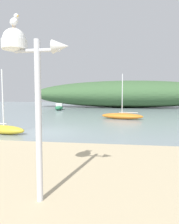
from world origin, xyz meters
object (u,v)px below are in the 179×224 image
seagull_on_radar (14,21)px  sailboat_outer_mooring (122,116)px  mast_structure (25,62)px  sailboat_east_reach (4,129)px  motorboat_centre_water (59,107)px

seagull_on_radar → sailboat_outer_mooring: bearing=82.5°
seagull_on_radar → sailboat_outer_mooring: (2.17, 16.37, -3.34)m
mast_structure → sailboat_east_reach: size_ratio=0.87×
sailboat_east_reach → sailboat_outer_mooring: sailboat_outer_mooring is taller
seagull_on_radar → motorboat_centre_water: bearing=105.5°
seagull_on_radar → motorboat_centre_water: (-7.79, 28.15, -3.23)m
seagull_on_radar → sailboat_outer_mooring: size_ratio=0.07×
sailboat_east_reach → sailboat_outer_mooring: bearing=51.8°
seagull_on_radar → sailboat_east_reach: 9.51m
mast_structure → seagull_on_radar: size_ratio=10.72×
mast_structure → seagull_on_radar: (-0.19, -0.01, 0.75)m
seagull_on_radar → motorboat_centre_water: size_ratio=0.07×
seagull_on_radar → sailboat_outer_mooring: sailboat_outer_mooring is taller
seagull_on_radar → sailboat_east_reach: size_ratio=0.08×
motorboat_centre_water → mast_structure: bearing=-74.2°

